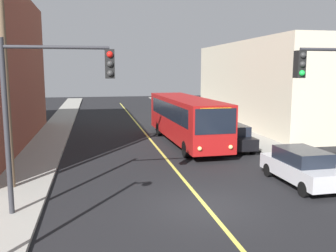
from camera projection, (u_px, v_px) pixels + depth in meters
ground_plane at (206, 206)px, 13.96m from camera, size 120.00×120.00×0.00m
sidewalk_left at (41, 154)px, 22.22m from camera, size 2.50×90.00×0.15m
sidewalk_right at (265, 145)px, 25.06m from camera, size 2.50×90.00×0.15m
lane_stripe_center at (148, 137)px, 28.50m from camera, size 0.16×60.00×0.01m
building_right_warehouse at (293, 84)px, 34.94m from camera, size 12.00×20.68×7.60m
city_bus at (185, 118)px, 25.77m from camera, size 2.93×12.22×3.20m
parked_car_silver at (301, 166)px, 16.49m from camera, size 1.91×4.44×1.62m
parked_car_black at (232, 137)px, 23.85m from camera, size 1.89×4.43×1.62m
utility_pole_near at (3, 48)px, 14.93m from camera, size 2.40×0.28×10.66m
traffic_signal_left_corner at (52, 93)px, 12.58m from camera, size 3.75×0.48×6.00m
fire_hydrant at (308, 157)px, 19.31m from camera, size 0.44×0.26×0.84m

